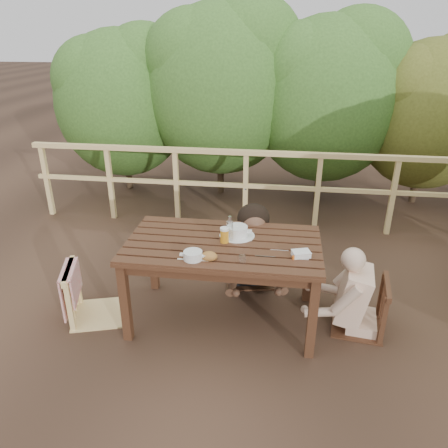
# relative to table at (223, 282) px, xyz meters

# --- Properties ---
(ground) EXTENTS (60.00, 60.00, 0.00)m
(ground) POSITION_rel_table_xyz_m (0.00, 0.00, -0.37)
(ground) COLOR #4B3223
(ground) RESTS_ON ground
(table) EXTENTS (1.60, 0.90, 0.74)m
(table) POSITION_rel_table_xyz_m (0.00, 0.00, 0.00)
(table) COLOR #3C2214
(table) RESTS_ON ground
(chair_left) EXTENTS (0.59, 0.59, 0.94)m
(chair_left) POSITION_rel_table_xyz_m (-1.12, -0.12, 0.10)
(chair_left) COLOR #E5C27A
(chair_left) RESTS_ON ground
(chair_far) EXTENTS (0.54, 0.54, 0.92)m
(chair_far) POSITION_rel_table_xyz_m (0.18, 0.67, 0.09)
(chair_far) COLOR #3C2214
(chair_far) RESTS_ON ground
(chair_right) EXTENTS (0.49, 0.49, 0.88)m
(chair_right) POSITION_rel_table_xyz_m (1.17, 0.04, 0.07)
(chair_right) COLOR #3C2214
(chair_right) RESTS_ON ground
(woman) EXTENTS (0.67, 0.77, 1.36)m
(woman) POSITION_rel_table_xyz_m (0.18, 0.69, 0.31)
(woman) COLOR black
(woman) RESTS_ON ground
(diner_right) EXTENTS (0.67, 0.57, 1.23)m
(diner_right) POSITION_rel_table_xyz_m (1.20, 0.04, 0.24)
(diner_right) COLOR beige
(diner_right) RESTS_ON ground
(railing) EXTENTS (5.60, 0.10, 1.01)m
(railing) POSITION_rel_table_xyz_m (0.00, 2.00, 0.13)
(railing) COLOR #E5C27A
(railing) RESTS_ON ground
(hedge_row) EXTENTS (6.60, 1.60, 3.80)m
(hedge_row) POSITION_rel_table_xyz_m (0.40, 3.20, 1.53)
(hedge_row) COLOR #365D22
(hedge_row) RESTS_ON ground
(soup_near) EXTENTS (0.24, 0.24, 0.08)m
(soup_near) POSITION_rel_table_xyz_m (-0.19, -0.31, 0.41)
(soup_near) COLOR white
(soup_near) RESTS_ON table
(soup_far) EXTENTS (0.30, 0.30, 0.10)m
(soup_far) POSITION_rel_table_xyz_m (0.10, 0.14, 0.42)
(soup_far) COLOR white
(soup_far) RESTS_ON table
(bread_roll) EXTENTS (0.13, 0.10, 0.07)m
(bread_roll) POSITION_rel_table_xyz_m (-0.07, -0.29, 0.41)
(bread_roll) COLOR olive
(bread_roll) RESTS_ON table
(beer_glass) EXTENTS (0.07, 0.07, 0.14)m
(beer_glass) POSITION_rel_table_xyz_m (0.01, 0.01, 0.44)
(beer_glass) COLOR #C6750E
(beer_glass) RESTS_ON table
(bottle) EXTENTS (0.06, 0.06, 0.23)m
(bottle) POSITION_rel_table_xyz_m (0.05, 0.05, 0.49)
(bottle) COLOR silver
(bottle) RESTS_ON table
(tumbler) EXTENTS (0.06, 0.06, 0.07)m
(tumbler) POSITION_rel_table_xyz_m (0.19, -0.30, 0.40)
(tumbler) COLOR silver
(tumbler) RESTS_ON table
(butter_tub) EXTENTS (0.16, 0.14, 0.06)m
(butter_tub) POSITION_rel_table_xyz_m (0.63, -0.15, 0.40)
(butter_tub) COLOR white
(butter_tub) RESTS_ON table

